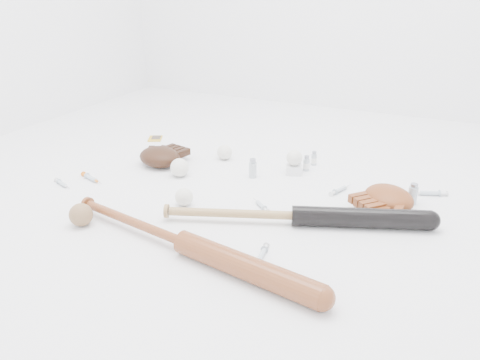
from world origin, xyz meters
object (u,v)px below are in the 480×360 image
at_px(bat_dark, 295,216).
at_px(bat_wood, 184,242).
at_px(glove_dark, 160,156).
at_px(pedestal, 294,169).

relative_size(bat_dark, bat_wood, 0.97).
distance_m(bat_dark, bat_wood, 0.41).
bearing_deg(bat_dark, glove_dark, 139.20).
height_order(bat_dark, bat_wood, bat_wood).
bearing_deg(bat_wood, bat_dark, 61.50).
xyz_separation_m(bat_wood, glove_dark, (-0.50, 0.59, 0.01)).
xyz_separation_m(bat_dark, bat_wood, (-0.26, -0.32, 0.00)).
height_order(bat_wood, pedestal, bat_wood).
relative_size(bat_dark, pedestal, 14.21).
bearing_deg(bat_wood, pedestal, 92.75).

